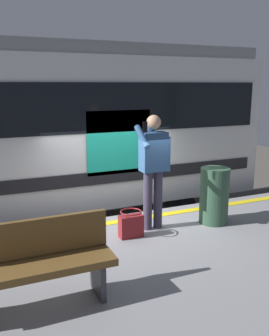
% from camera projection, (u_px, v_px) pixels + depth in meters
% --- Properties ---
extents(ground_plane, '(24.46, 24.46, 0.00)m').
position_uv_depth(ground_plane, '(123.00, 269.00, 6.79)').
color(ground_plane, '#4C4742').
extents(platform, '(16.31, 3.83, 1.06)m').
position_uv_depth(platform, '(176.00, 297.00, 4.96)').
color(platform, gray).
rests_on(platform, ground).
extents(safety_line, '(15.98, 0.16, 0.01)m').
position_uv_depth(safety_line, '(129.00, 220.00, 6.28)').
color(safety_line, yellow).
rests_on(safety_line, platform).
extents(track_rail_near, '(21.20, 0.08, 0.16)m').
position_uv_depth(track_rail_near, '(99.00, 238.00, 7.96)').
color(track_rail_near, slate).
rests_on(track_rail_near, ground).
extents(track_rail_far, '(21.20, 0.08, 0.16)m').
position_uv_depth(track_rail_far, '(81.00, 217.00, 9.24)').
color(track_rail_far, slate).
rests_on(track_rail_far, ground).
extents(train_carriage, '(10.23, 2.85, 3.92)m').
position_uv_depth(train_carriage, '(10.00, 126.00, 7.44)').
color(train_carriage, silver).
rests_on(train_carriage, ground).
extents(passenger, '(0.57, 0.55, 1.81)m').
position_uv_depth(passenger, '(153.00, 163.00, 5.71)').
color(passenger, '#383347').
rests_on(passenger, platform).
extents(handbag, '(0.36, 0.33, 0.41)m').
position_uv_depth(handbag, '(131.00, 225.00, 5.56)').
color(handbag, maroon).
rests_on(handbag, platform).
extents(bench, '(1.60, 0.44, 0.90)m').
position_uv_depth(bench, '(36.00, 261.00, 3.77)').
color(bench, brown).
rests_on(bench, platform).
extents(trash_bin, '(0.47, 0.47, 0.93)m').
position_uv_depth(trash_bin, '(214.00, 196.00, 6.09)').
color(trash_bin, '#2D4C38').
rests_on(trash_bin, platform).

